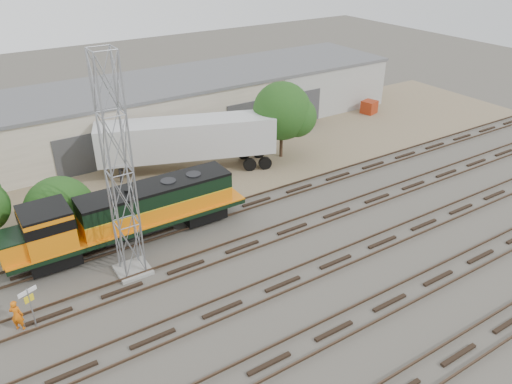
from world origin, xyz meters
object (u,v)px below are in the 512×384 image
worker (17,315)px  semi_trailer (191,139)px  locomotive (126,214)px  signal_tower (120,175)px

worker → semi_trailer: bearing=-110.0°
semi_trailer → worker: bearing=-122.5°
locomotive → semi_trailer: 11.46m
signal_tower → worker: size_ratio=7.26×
locomotive → worker: locomotive is taller
locomotive → signal_tower: (-0.94, -3.04, 4.26)m
locomotive → signal_tower: size_ratio=1.18×
worker → signal_tower: bearing=-134.8°
locomotive → worker: size_ratio=8.58×
semi_trailer → signal_tower: bearing=-111.0°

